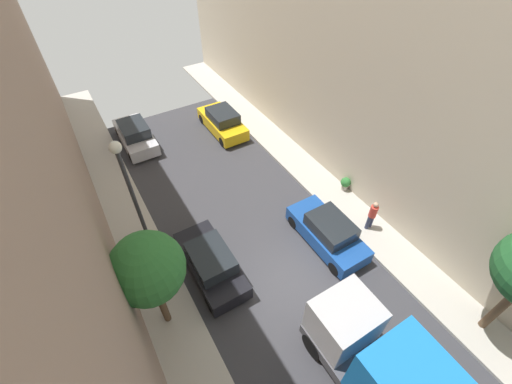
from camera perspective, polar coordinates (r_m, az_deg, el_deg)
name	(u,v)px	position (r m, az deg, el deg)	size (l,w,h in m)	color
ground	(290,281)	(15.19, 5.77, -14.79)	(32.00, 32.00, 0.00)	#38383D
sidewalk_left	(182,340)	(14.20, -12.45, -23.39)	(2.00, 44.00, 0.15)	#B7B2A8
sidewalk_right	(374,233)	(17.49, 19.38, -6.61)	(2.00, 44.00, 0.15)	#B7B2A8
parked_car_left_2	(211,263)	(14.87, -7.66, -11.86)	(1.78, 4.20, 1.57)	black
parked_car_left_3	(135,135)	(22.74, -19.81, 9.09)	(1.78, 4.20, 1.57)	silver
parked_car_right_1	(328,232)	(16.08, 12.11, -6.68)	(1.78, 4.20, 1.57)	#194799
parked_car_right_2	(222,122)	(22.80, -5.72, 11.79)	(1.78, 4.20, 1.57)	gold
pedestrian	(372,215)	(16.89, 19.15, -3.64)	(0.40, 0.36, 1.72)	#2D334C
street_tree_0	(147,269)	(11.57, -17.95, -12.31)	(2.48, 2.48, 4.84)	brown
potted_plant_2	(345,183)	(18.82, 14.96, 1.47)	(0.54, 0.54, 0.77)	#B2A899
lamp_post	(131,190)	(13.49, -20.49, 0.35)	(0.44, 0.44, 6.26)	#333338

